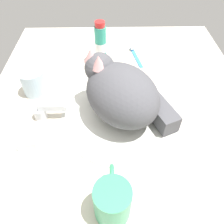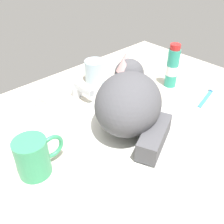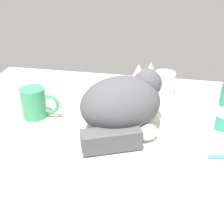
{
  "view_description": "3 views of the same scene",
  "coord_description": "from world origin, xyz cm",
  "px_view_note": "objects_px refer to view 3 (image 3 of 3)",
  "views": [
    {
      "loc": [
        -43.37,
        3.49,
        47.94
      ],
      "look_at": [
        -2.28,
        2.68,
        4.09
      ],
      "focal_mm": 35.75,
      "sensor_mm": 36.0,
      "label": 1
    },
    {
      "loc": [
        -41.04,
        -37.51,
        45.11
      ],
      "look_at": [
        -2.59,
        3.43,
        4.77
      ],
      "focal_mm": 40.96,
      "sensor_mm": 36.0,
      "label": 2
    },
    {
      "loc": [
        11.12,
        -71.29,
        45.49
      ],
      "look_at": [
        -2.12,
        -1.44,
        6.41
      ],
      "focal_mm": 48.51,
      "sensor_mm": 36.0,
      "label": 3
    }
  ],
  "objects_px": {
    "faucet": "(131,91)",
    "coffee_mug": "(35,103)",
    "rinse_cup": "(164,83)",
    "soap_bar": "(106,86)",
    "cat": "(123,104)"
  },
  "relations": [
    {
      "from": "cat",
      "to": "rinse_cup",
      "type": "xyz_separation_m",
      "value": [
        0.1,
        0.27,
        -0.05
      ]
    },
    {
      "from": "faucet",
      "to": "cat",
      "type": "xyz_separation_m",
      "value": [
        0.01,
        -0.22,
        0.06
      ]
    },
    {
      "from": "cat",
      "to": "rinse_cup",
      "type": "relative_size",
      "value": 3.66
    },
    {
      "from": "soap_bar",
      "to": "cat",
      "type": "bearing_deg",
      "value": -68.01
    },
    {
      "from": "faucet",
      "to": "soap_bar",
      "type": "xyz_separation_m",
      "value": [
        -0.09,
        0.02,
        0.0
      ]
    },
    {
      "from": "faucet",
      "to": "cat",
      "type": "bearing_deg",
      "value": -88.07
    },
    {
      "from": "cat",
      "to": "coffee_mug",
      "type": "height_order",
      "value": "cat"
    },
    {
      "from": "cat",
      "to": "coffee_mug",
      "type": "distance_m",
      "value": 0.28
    },
    {
      "from": "rinse_cup",
      "to": "faucet",
      "type": "bearing_deg",
      "value": -155.66
    },
    {
      "from": "rinse_cup",
      "to": "soap_bar",
      "type": "height_order",
      "value": "rinse_cup"
    },
    {
      "from": "faucet",
      "to": "coffee_mug",
      "type": "height_order",
      "value": "coffee_mug"
    },
    {
      "from": "coffee_mug",
      "to": "rinse_cup",
      "type": "bearing_deg",
      "value": 32.37
    },
    {
      "from": "cat",
      "to": "soap_bar",
      "type": "relative_size",
      "value": 4.39
    },
    {
      "from": "rinse_cup",
      "to": "coffee_mug",
      "type": "bearing_deg",
      "value": -147.63
    },
    {
      "from": "faucet",
      "to": "soap_bar",
      "type": "bearing_deg",
      "value": 165.38
    }
  ]
}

